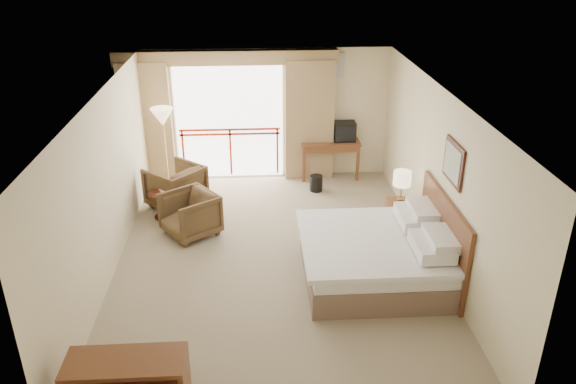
{
  "coord_description": "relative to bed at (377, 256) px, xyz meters",
  "views": [
    {
      "loc": [
        -0.29,
        -7.7,
        4.76
      ],
      "look_at": [
        0.22,
        0.4,
        1.0
      ],
      "focal_mm": 35.0,
      "sensor_mm": 36.0,
      "label": 1
    }
  ],
  "objects": [
    {
      "name": "headboard",
      "position": [
        0.96,
        0.0,
        0.27
      ],
      "size": [
        0.06,
        2.1,
        1.3
      ],
      "primitive_type": "cube",
      "color": "#5A2E1A",
      "rests_on": "wall_right"
    },
    {
      "name": "coffee_maker",
      "position": [
        -0.56,
        3.94,
        0.56
      ],
      "size": [
        0.12,
        0.12,
        0.26
      ],
      "primitive_type": "cylinder",
      "rotation": [
        0.0,
        0.0,
        0.0
      ],
      "color": "black",
      "rests_on": "desk"
    },
    {
      "name": "curtain_left",
      "position": [
        -3.95,
        3.95,
        0.87
      ],
      "size": [
        1.0,
        0.26,
        2.5
      ],
      "primitive_type": "cube",
      "color": "#8F724B",
      "rests_on": "wall_back"
    },
    {
      "name": "bed",
      "position": [
        0.0,
        0.0,
        0.0
      ],
      "size": [
        2.13,
        2.06,
        0.97
      ],
      "color": "brown",
      "rests_on": "floor"
    },
    {
      "name": "wastebasket",
      "position": [
        -0.56,
        3.2,
        -0.21
      ],
      "size": [
        0.33,
        0.33,
        0.32
      ],
      "primitive_type": "cylinder",
      "rotation": [
        0.0,
        0.0,
        -0.35
      ],
      "color": "black",
      "rests_on": "floor"
    },
    {
      "name": "wall_right",
      "position": [
        1.0,
        0.6,
        0.97
      ],
      "size": [
        0.0,
        7.0,
        7.0
      ],
      "primitive_type": "plane",
      "rotation": [
        1.57,
        0.0,
        -1.57
      ],
      "color": "beige",
      "rests_on": "ground"
    },
    {
      "name": "framed_art",
      "position": [
        0.97,
        0.0,
        1.47
      ],
      "size": [
        0.04,
        0.72,
        0.6
      ],
      "color": "black",
      "rests_on": "wall_right"
    },
    {
      "name": "armchair_far",
      "position": [
        -3.3,
        2.65,
        -0.38
      ],
      "size": [
        1.27,
        1.27,
        0.83
      ],
      "primitive_type": "imported",
      "rotation": [
        0.0,
        0.0,
        -2.3
      ],
      "color": "#46311C",
      "rests_on": "floor"
    },
    {
      "name": "cup",
      "position": [
        -0.41,
        3.89,
        0.48
      ],
      "size": [
        0.1,
        0.1,
        0.11
      ],
      "primitive_type": "cylinder",
      "rotation": [
        0.0,
        0.0,
        -0.29
      ],
      "color": "white",
      "rests_on": "desk"
    },
    {
      "name": "desk",
      "position": [
        -0.21,
        3.99,
        0.25
      ],
      "size": [
        1.23,
        0.6,
        0.81
      ],
      "rotation": [
        0.0,
        0.0,
        0.01
      ],
      "color": "#5A2E1A",
      "rests_on": "floor"
    },
    {
      "name": "side_table",
      "position": [
        -3.49,
        2.2,
        -0.03
      ],
      "size": [
        0.46,
        0.46,
        0.5
      ],
      "rotation": [
        0.0,
        0.0,
        0.15
      ],
      "color": "black",
      "rests_on": "floor"
    },
    {
      "name": "floor",
      "position": [
        -1.5,
        0.6,
        -0.38
      ],
      "size": [
        7.0,
        7.0,
        0.0
      ],
      "primitive_type": "plane",
      "color": "gray",
      "rests_on": "ground"
    },
    {
      "name": "floor_lamp",
      "position": [
        -3.55,
        3.42,
        1.1
      ],
      "size": [
        0.44,
        0.44,
        1.72
      ],
      "rotation": [
        0.0,
        0.0,
        0.16
      ],
      "color": "tan",
      "rests_on": "floor"
    },
    {
      "name": "ceiling",
      "position": [
        -1.5,
        0.6,
        2.32
      ],
      "size": [
        7.0,
        7.0,
        0.0
      ],
      "primitive_type": "plane",
      "rotation": [
        3.14,
        0.0,
        0.0
      ],
      "color": "white",
      "rests_on": "wall_back"
    },
    {
      "name": "tv",
      "position": [
        0.09,
        3.93,
        0.63
      ],
      "size": [
        0.44,
        0.35,
        0.4
      ],
      "rotation": [
        0.0,
        0.0,
        0.3
      ],
      "color": "black",
      "rests_on": "desk"
    },
    {
      "name": "nightstand",
      "position": [
        0.67,
        1.31,
        -0.07
      ],
      "size": [
        0.45,
        0.53,
        0.61
      ],
      "primitive_type": "cube",
      "rotation": [
        0.0,
        0.0,
        -0.05
      ],
      "color": "#5A2E1A",
      "rests_on": "floor"
    },
    {
      "name": "valance",
      "position": [
        -2.3,
        3.98,
        2.17
      ],
      "size": [
        4.4,
        0.22,
        0.28
      ],
      "primitive_type": "cube",
      "color": "#8F724B",
      "rests_on": "wall_back"
    },
    {
      "name": "armchair_near",
      "position": [
        -2.92,
        1.54,
        -0.38
      ],
      "size": [
        1.16,
        1.16,
        0.77
      ],
      "primitive_type": "imported",
      "rotation": [
        0.0,
        0.0,
        -0.95
      ],
      "color": "#46311C",
      "rests_on": "floor"
    },
    {
      "name": "book",
      "position": [
        -3.49,
        2.2,
        0.13
      ],
      "size": [
        0.25,
        0.27,
        0.02
      ],
      "primitive_type": "imported",
      "rotation": [
        0.0,
        0.0,
        0.51
      ],
      "color": "white",
      "rests_on": "side_table"
    },
    {
      "name": "balcony_door",
      "position": [
        -2.3,
        4.08,
        0.82
      ],
      "size": [
        2.4,
        0.0,
        2.4
      ],
      "primitive_type": "plane",
      "rotation": [
        1.57,
        0.0,
        0.0
      ],
      "color": "white",
      "rests_on": "wall_back"
    },
    {
      "name": "wall_front",
      "position": [
        -1.5,
        -2.9,
        0.97
      ],
      "size": [
        5.0,
        0.0,
        5.0
      ],
      "primitive_type": "plane",
      "rotation": [
        -1.57,
        0.0,
        0.0
      ],
      "color": "beige",
      "rests_on": "ground"
    },
    {
      "name": "hvac_vent",
      "position": [
        -0.2,
        4.07,
        1.97
      ],
      "size": [
        0.5,
        0.04,
        0.5
      ],
      "primitive_type": "cube",
      "color": "silver",
      "rests_on": "wall_back"
    },
    {
      "name": "balcony_railing",
      "position": [
        -2.3,
        4.06,
        0.44
      ],
      "size": [
        2.09,
        0.03,
        1.02
      ],
      "color": "#A2240D",
      "rests_on": "wall_back"
    },
    {
      "name": "wall_back",
      "position": [
        -1.5,
        4.1,
        0.97
      ],
      "size": [
        5.0,
        0.0,
        5.0
      ],
      "primitive_type": "plane",
      "rotation": [
        1.57,
        0.0,
        0.0
      ],
      "color": "beige",
      "rests_on": "ground"
    },
    {
      "name": "table_lamp",
      "position": [
        0.67,
        1.36,
        0.64
      ],
      "size": [
        0.3,
        0.3,
        0.53
      ],
      "rotation": [
        0.0,
        0.0,
        0.33
      ],
      "color": "tan",
      "rests_on": "nightstand"
    },
    {
      "name": "curtain_right",
      "position": [
        -0.65,
        3.95,
        0.87
      ],
      "size": [
        1.0,
        0.26,
        2.5
      ],
      "primitive_type": "cube",
      "color": "#8F724B",
      "rests_on": "wall_back"
    },
    {
      "name": "phone",
      "position": [
        0.62,
        1.16,
        0.27
      ],
      "size": [
        0.23,
        0.2,
        0.08
      ],
      "primitive_type": "cube",
      "rotation": [
        0.0,
        0.0,
        0.38
      ],
      "color": "black",
      "rests_on": "nightstand"
    },
    {
      "name": "wall_left",
      "position": [
        -4.0,
        0.6,
        0.97
      ],
      "size": [
        0.0,
        7.0,
        7.0
      ],
      "primitive_type": "plane",
      "rotation": [
        1.57,
        0.0,
        1.57
      ],
      "color": "beige",
      "rests_on": "ground"
    }
  ]
}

